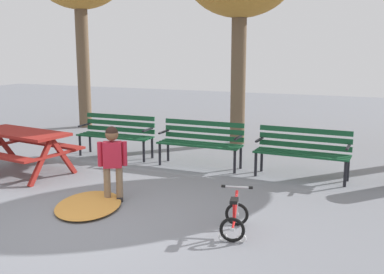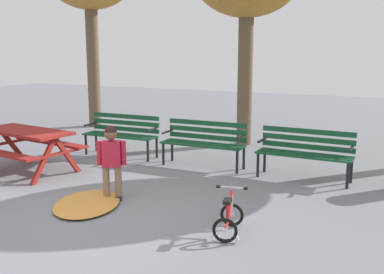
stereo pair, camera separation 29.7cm
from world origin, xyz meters
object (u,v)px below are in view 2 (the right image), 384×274
object	(u,v)px
park_bench_far_left	(122,131)
park_bench_left	(204,140)
child_standing	(111,157)
picnic_table	(26,140)
kids_bicycle	(229,218)
park_bench_right	(305,150)

from	to	relation	value
park_bench_far_left	park_bench_left	world-z (taller)	same
child_standing	park_bench_left	bearing A→B (deg)	80.29
park_bench_left	park_bench_far_left	bearing A→B (deg)	177.66
park_bench_far_left	child_standing	world-z (taller)	child_standing
picnic_table	park_bench_far_left	bearing A→B (deg)	65.25
park_bench_far_left	picnic_table	bearing A→B (deg)	-114.75
park_bench_far_left	child_standing	xyz separation A→B (m)	(1.49, -2.48, 0.15)
kids_bicycle	picnic_table	bearing A→B (deg)	165.42
picnic_table	park_bench_right	xyz separation A→B (m)	(4.64, 1.69, -0.08)
picnic_table	park_bench_left	distance (m)	3.25
child_standing	park_bench_right	bearing A→B (deg)	45.42
park_bench_left	picnic_table	bearing A→B (deg)	-147.54
park_bench_left	child_standing	bearing A→B (deg)	-99.71
park_bench_right	child_standing	xyz separation A→B (m)	(-2.31, -2.35, 0.15)
park_bench_right	picnic_table	bearing A→B (deg)	-160.03
kids_bicycle	park_bench_left	bearing A→B (deg)	119.11
park_bench_far_left	park_bench_left	xyz separation A→B (m)	(1.90, -0.08, 0.00)
picnic_table	park_bench_left	world-z (taller)	park_bench_left
picnic_table	child_standing	bearing A→B (deg)	-15.84
park_bench_far_left	kids_bicycle	xyz separation A→B (m)	(3.50, -2.95, -0.31)
park_bench_right	park_bench_far_left	bearing A→B (deg)	177.99
park_bench_far_left	park_bench_right	world-z (taller)	same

